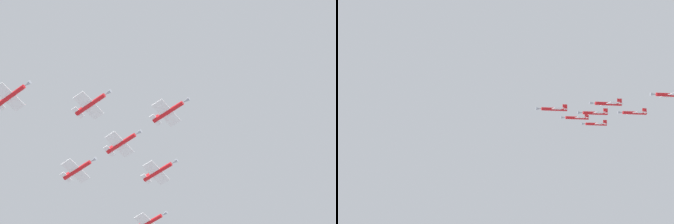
% 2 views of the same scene
% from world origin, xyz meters
% --- Properties ---
extents(jet_lead, '(10.61, 8.42, 2.32)m').
position_xyz_m(jet_lead, '(1.87, 12.25, 130.91)').
color(jet_lead, red).
extents(jet_port_inner, '(10.61, 8.42, 2.32)m').
position_xyz_m(jet_port_inner, '(6.70, -6.11, 131.23)').
color(jet_port_inner, red).
extents(jet_starboard_inner, '(10.61, 8.42, 2.32)m').
position_xyz_m(jet_starboard_inner, '(20.23, 17.07, 130.00)').
color(jet_starboard_inner, red).
extents(jet_port_outer, '(10.61, 8.42, 2.32)m').
position_xyz_m(jet_port_outer, '(14.62, 4.80, 130.04)').
color(jet_port_outer, red).
extents(jet_starboard_outer, '(10.61, 8.42, 2.32)m').
position_xyz_m(jet_starboard_outer, '(11.53, -24.47, 132.31)').
color(jet_starboard_outer, red).
extents(jet_center_rear, '(10.61, 8.42, 2.32)m').
position_xyz_m(jet_center_rear, '(38.59, 21.90, 129.52)').
color(jet_center_rear, red).
extents(jet_port_trail, '(10.61, 8.42, 2.32)m').
position_xyz_m(jet_port_trail, '(27.38, -2.64, 130.57)').
color(jet_port_trail, red).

